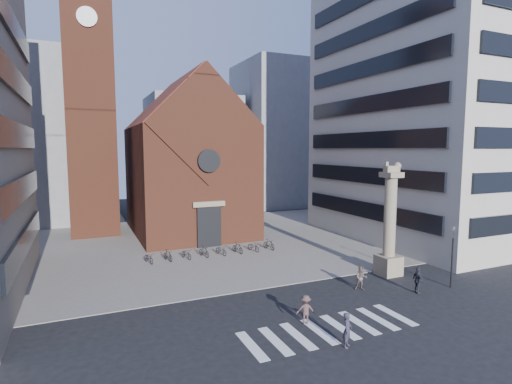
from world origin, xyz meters
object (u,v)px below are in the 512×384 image
Objects in this scene: lion_column at (390,230)px; traffic_light at (452,255)px; pedestrian_0 at (347,330)px; scooter_0 at (149,258)px; pedestrian_1 at (361,278)px; pedestrian_2 at (418,280)px.

traffic_light is at bearing -63.54° from lion_column.
pedestrian_0 is at bearing -161.37° from traffic_light.
scooter_0 is (-18.34, 14.50, -1.80)m from traffic_light.
lion_column is at bearing -47.77° from scooter_0.
lion_column is at bearing -1.47° from pedestrian_0.
lion_column is 5.16m from pedestrian_1.
lion_column is 4.87× the size of pedestrian_2.
pedestrian_0 is 19.60m from scooter_0.
lion_column is 19.65m from scooter_0.
lion_column is 2.02× the size of traffic_light.
pedestrian_2 is at bearing -104.44° from lion_column.
lion_column is at bearing -2.89° from pedestrian_2.
traffic_light is 2.42× the size of pedestrian_2.
traffic_light reaches higher than scooter_0.
pedestrian_1 is at bearing 160.19° from traffic_light.
pedestrian_1 is 0.99× the size of scooter_0.
pedestrian_1 is (-4.05, -1.83, -2.63)m from lion_column.
lion_column reaches higher than pedestrian_1.
pedestrian_1 is 3.69m from pedestrian_2.
pedestrian_2 is at bearing -7.44° from pedestrian_1.
pedestrian_0 is 9.66m from pedestrian_2.
pedestrian_0 is (-11.77, -3.97, -1.42)m from traffic_light.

